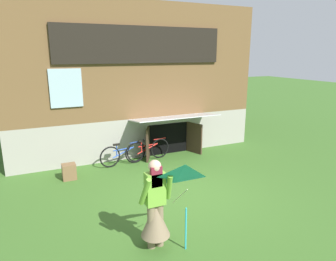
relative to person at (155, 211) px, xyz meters
name	(u,v)px	position (x,y,z in m)	size (l,w,h in m)	color
ground_plane	(186,193)	(1.51, 1.69, -0.69)	(60.00, 60.00, 0.00)	#386023
log_house	(120,77)	(1.51, 7.27, 1.78)	(8.32, 6.28, 4.95)	#9E998E
person	(155,211)	(0.00, 0.00, 0.00)	(0.61, 0.52, 1.64)	#7F6B51
kite	(185,187)	(0.31, -0.52, 0.61)	(0.93, 0.91, 1.60)	#2DB2CC
bicycle_red	(148,150)	(1.49, 4.30, -0.34)	(1.56, 0.23, 0.71)	black
bicycle_blue	(123,154)	(0.67, 4.26, -0.35)	(1.54, 0.28, 0.71)	black
wooden_crate	(69,172)	(-1.02, 3.77, -0.47)	(0.36, 0.31, 0.44)	brown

